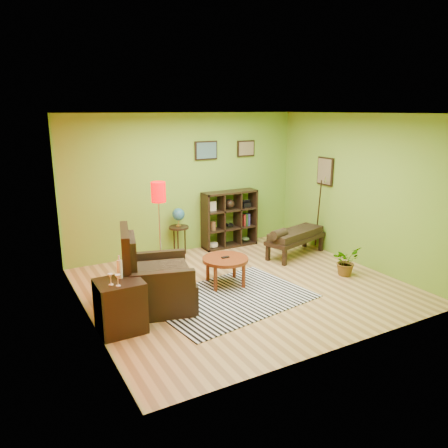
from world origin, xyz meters
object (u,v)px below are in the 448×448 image
cube_shelf (230,219)px  globe_table (179,220)px  potted_plant (345,264)px  coffee_table (225,262)px  side_cabinet (120,306)px  floor_lamp (159,201)px  bench (295,236)px  armchair (154,283)px

cube_shelf → globe_table: bearing=-179.1°
globe_table → potted_plant: 3.30m
coffee_table → globe_table: size_ratio=0.79×
side_cabinet → potted_plant: size_ratio=1.96×
side_cabinet → globe_table: 3.18m
coffee_table → floor_lamp: floor_lamp is taller
bench → potted_plant: 1.30m
side_cabinet → armchair: bearing=36.0°
floor_lamp → globe_table: size_ratio=1.74×
potted_plant → globe_table: bearing=131.2°
cube_shelf → coffee_table: bearing=-121.9°
armchair → bench: size_ratio=0.83×
armchair → globe_table: armchair is taller
floor_lamp → coffee_table: bearing=-48.1°
armchair → potted_plant: bearing=-6.8°
floor_lamp → potted_plant: floor_lamp is taller
armchair → side_cabinet: (-0.64, -0.46, -0.02)m
coffee_table → floor_lamp: bearing=131.9°
coffee_table → globe_table: (-0.06, 1.80, 0.33)m
coffee_table → armchair: bearing=-169.7°
coffee_table → globe_table: 1.83m
globe_table → cube_shelf: 1.20m
bench → side_cabinet: bearing=-161.3°
coffee_table → floor_lamp: (-0.80, 0.89, 0.95)m
floor_lamp → bench: (2.73, -0.27, -0.94)m
floor_lamp → bench: size_ratio=1.13×
floor_lamp → armchair: bearing=-115.6°
armchair → floor_lamp: bearing=64.4°
cube_shelf → bench: size_ratio=0.80×
globe_table → cube_shelf: bearing=0.9°
floor_lamp → bench: floor_lamp is taller
bench → potted_plant: bench is taller
side_cabinet → floor_lamp: bearing=53.5°
coffee_table → side_cabinet: size_ratio=0.75×
globe_table → cube_shelf: size_ratio=0.81×
cube_shelf → bench: 1.45m
floor_lamp → globe_table: floor_lamp is taller
coffee_table → potted_plant: size_ratio=1.48×
floor_lamp → bench: bearing=-5.7°
potted_plant → side_cabinet: bearing=-179.2°
side_cabinet → coffee_table: bearing=19.7°
side_cabinet → potted_plant: (4.06, 0.06, -0.15)m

